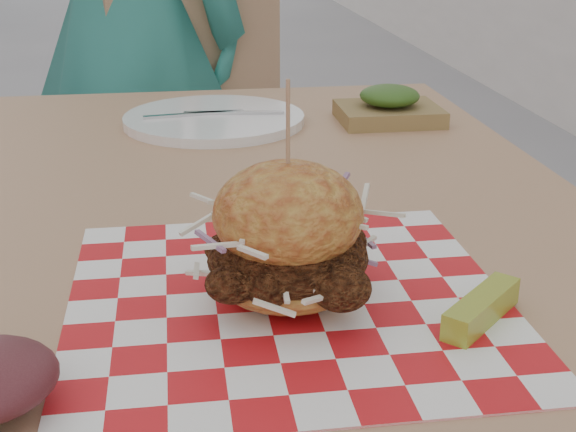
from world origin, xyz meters
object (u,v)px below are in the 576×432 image
Objects in this scene: diner at (125,30)px; patio_chair at (188,137)px; sandwich at (288,242)px; patio_table at (236,275)px.

patio_chair is at bearing 157.40° from diner.
diner is 1.35m from sandwich.
patio_table is at bearing -105.28° from patio_chair.
diner is at bearing 98.21° from patio_table.
patio_table is 0.26m from sandwich.
patio_chair is at bearing 92.56° from sandwich.
diner reaches higher than patio_table.
patio_chair is 5.19× the size of sandwich.
patio_chair is (0.13, -0.11, -0.23)m from diner.
sandwich is at bearing -104.34° from patio_chair.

